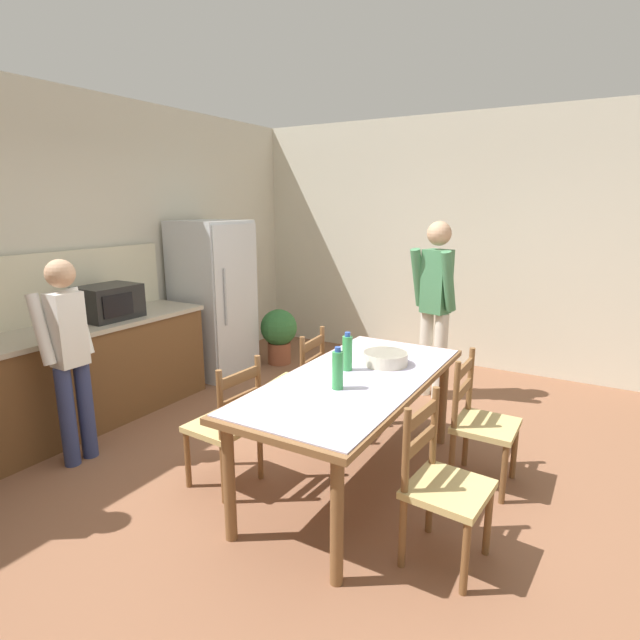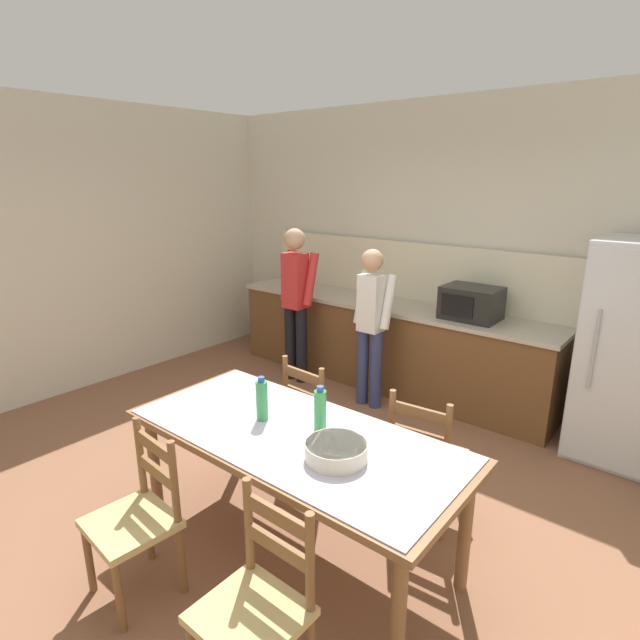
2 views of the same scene
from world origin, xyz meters
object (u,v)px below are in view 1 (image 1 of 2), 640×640
object	(u,v)px
microwave	(109,302)
chair_side_far_left	(227,425)
serving_bowl	(385,357)
bottle_near_centre	(338,370)
bottle_off_centre	(347,353)
refrigerator	(214,299)
chair_side_near_right	(480,423)
dining_table	(355,388)
person_by_table	(435,301)
potted_plant	(279,332)
chair_side_far_right	(299,384)
person_at_counter	(69,352)
chair_side_near_left	(442,485)

from	to	relation	value
microwave	chair_side_far_left	distance (m)	1.87
microwave	serving_bowl	distance (m)	2.55
bottle_near_centre	bottle_off_centre	distance (m)	0.37
refrigerator	chair_side_near_right	bearing A→B (deg)	-104.80
chair_side_far_left	dining_table	bearing A→B (deg)	124.99
serving_bowl	bottle_near_centre	bearing A→B (deg)	174.16
person_by_table	potted_plant	world-z (taller)	person_by_table
refrigerator	bottle_near_centre	world-z (taller)	refrigerator
refrigerator	bottle_near_centre	bearing A→B (deg)	-122.36
dining_table	bottle_off_centre	size ratio (longest dim) A/B	7.41
chair_side_far_left	person_by_table	size ratio (longest dim) A/B	0.52
dining_table	chair_side_near_right	bearing A→B (deg)	-58.20
bottle_off_centre	chair_side_far_right	size ratio (longest dim) A/B	0.30
dining_table	refrigerator	bearing A→B (deg)	62.00
chair_side_far_left	microwave	bearing A→B (deg)	-100.81
refrigerator	microwave	size ratio (longest dim) A/B	3.45
dining_table	person_at_counter	xyz separation A→B (m)	(-0.78, 1.93, 0.16)
serving_bowl	potted_plant	bearing A→B (deg)	52.50
serving_bowl	potted_plant	world-z (taller)	serving_bowl
refrigerator	chair_side_near_right	xyz separation A→B (m)	(-0.84, -3.16, -0.42)
chair_side_far_left	potted_plant	bearing A→B (deg)	-149.02
microwave	refrigerator	bearing A→B (deg)	-0.82
bottle_near_centre	serving_bowl	distance (m)	0.61
chair_side_near_right	person_by_table	xyz separation A→B (m)	(1.38, 0.80, 0.54)
potted_plant	chair_side_far_left	bearing A→B (deg)	-152.10
bottle_near_centre	person_by_table	size ratio (longest dim) A/B	0.15
microwave	chair_side_far_right	bearing A→B (deg)	-74.34
person_by_table	bottle_off_centre	bearing A→B (deg)	13.48
potted_plant	bottle_off_centre	bearing A→B (deg)	-134.18
chair_side_far_right	person_at_counter	size ratio (longest dim) A/B	0.59
bottle_near_centre	chair_side_far_right	xyz separation A→B (m)	(0.69, 0.75, -0.46)
chair_side_far_right	potted_plant	bearing A→B (deg)	-145.15
bottle_off_centre	serving_bowl	xyz separation A→B (m)	(0.25, -0.18, -0.07)
refrigerator	person_at_counter	world-z (taller)	refrigerator
chair_side_far_left	chair_side_near_right	world-z (taller)	same
person_by_table	person_at_counter	bearing A→B (deg)	-20.40
bottle_off_centre	serving_bowl	distance (m)	0.32
dining_table	chair_side_far_right	world-z (taller)	chair_side_far_right
person_at_counter	person_by_table	distance (m)	3.21
serving_bowl	chair_side_near_right	world-z (taller)	chair_side_near_right
chair_side_near_left	person_at_counter	xyz separation A→B (m)	(-0.34, 2.67, 0.42)
chair_side_near_left	person_at_counter	world-z (taller)	person_at_counter
microwave	bottle_near_centre	bearing A→B (deg)	-95.01
chair_side_near_right	person_at_counter	distance (m)	2.96
chair_side_far_right	chair_side_near_right	xyz separation A→B (m)	(0.01, -1.48, 0.00)
microwave	serving_bowl	size ratio (longest dim) A/B	1.56
microwave	bottle_off_centre	bearing A→B (deg)	-86.76
chair_side_far_left	chair_side_near_left	world-z (taller)	same
dining_table	chair_side_far_left	size ratio (longest dim) A/B	2.20
potted_plant	person_by_table	bearing A→B (deg)	-92.85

